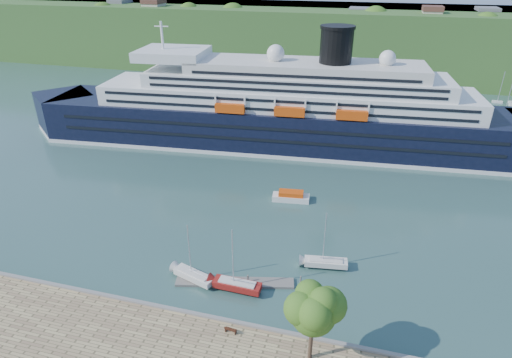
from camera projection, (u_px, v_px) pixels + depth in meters
name	position (u px, v px, depth m)	size (l,w,h in m)	color
ground	(199.00, 320.00, 53.77)	(400.00, 400.00, 0.00)	#2A4B44
far_hillside	(332.00, 39.00, 172.80)	(400.00, 50.00, 24.00)	#315321
quay_coping	(198.00, 314.00, 53.07)	(220.00, 0.50, 0.30)	slate
cruise_ship	(275.00, 88.00, 98.74)	(125.33, 18.25, 28.14)	black
park_bench	(231.00, 329.00, 50.51)	(1.50, 0.61, 0.96)	#431F13
promenade_tree	(312.00, 321.00, 45.03)	(6.57, 6.57, 10.88)	#326019
floating_pontoon	(235.00, 282.00, 59.79)	(16.52, 2.02, 0.37)	slate
sailboat_white_near	(192.00, 256.00, 58.34)	(6.80, 1.89, 8.78)	silver
sailboat_red	(237.00, 263.00, 56.39)	(7.30, 2.03, 9.43)	maroon
sailboat_white_far	(328.00, 242.00, 60.96)	(6.89, 1.91, 8.90)	silver
tender_launch	(291.00, 196.00, 80.09)	(6.94, 2.38, 1.92)	#D4450C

